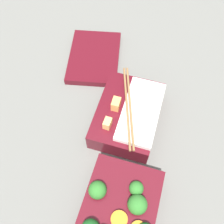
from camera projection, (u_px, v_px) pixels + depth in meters
name	position (u px, v px, depth m)	size (l,w,h in m)	color
ground_plane	(123.00, 160.00, 0.56)	(3.00, 3.00, 0.00)	slate
bento_tray_vegetable	(119.00, 214.00, 0.48)	(0.18, 0.13, 0.08)	#510F19
bento_tray_rice	(129.00, 115.00, 0.59)	(0.20, 0.13, 0.07)	#510F19
bento_lid	(94.00, 57.00, 0.70)	(0.18, 0.13, 0.02)	#510F19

